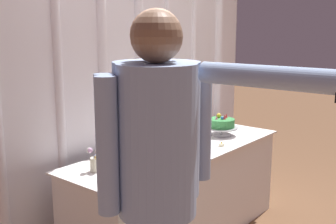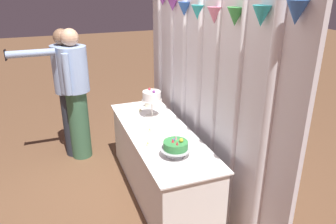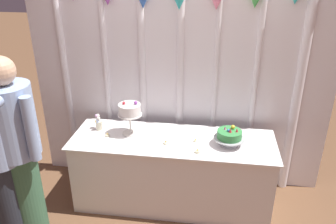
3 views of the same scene
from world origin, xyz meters
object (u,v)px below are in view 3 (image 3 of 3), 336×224
object	(u,v)px
cake_table	(173,171)
guest_man_dark_suit	(18,154)
cake_display_nearright	(229,135)
cake_display_nearleft	(130,111)
tealight_near_right	(195,141)
tealight_far_right	(197,152)
tealight_far_left	(107,135)
flower_vase	(99,123)
tealight_near_left	(166,143)

from	to	relation	value
cake_table	guest_man_dark_suit	size ratio (longest dim) A/B	1.14
cake_table	cake_display_nearright	bearing A→B (deg)	-2.83
cake_display_nearleft	tealight_near_right	bearing A→B (deg)	-5.94
cake_display_nearright	tealight_far_right	world-z (taller)	cake_display_nearright
cake_display_nearright	tealight_far_left	distance (m)	1.17
tealight_far_left	tealight_far_right	xyz separation A→B (m)	(0.89, -0.18, -0.00)
flower_vase	tealight_far_right	bearing A→B (deg)	-16.83
cake_table	flower_vase	bearing A→B (deg)	172.65
tealight_near_left	tealight_near_right	bearing A→B (deg)	16.43
tealight_far_left	guest_man_dark_suit	distance (m)	0.88
flower_vase	tealight_near_left	size ratio (longest dim) A/B	3.32
tealight_far_right	tealight_near_left	bearing A→B (deg)	159.11
tealight_far_left	tealight_near_left	size ratio (longest dim) A/B	0.80
flower_vase	tealight_near_right	world-z (taller)	flower_vase
cake_table	tealight_near_left	size ratio (longest dim) A/B	40.49
cake_display_nearleft	tealight_far_right	world-z (taller)	cake_display_nearleft
tealight_far_right	tealight_near_right	bearing A→B (deg)	99.27
tealight_far_left	tealight_far_right	distance (m)	0.91
tealight_far_left	tealight_near_left	world-z (taller)	tealight_far_left
tealight_near_right	guest_man_dark_suit	bearing A→B (deg)	-151.56
tealight_near_right	tealight_far_right	xyz separation A→B (m)	(0.03, -0.20, 0.00)
cake_display_nearright	tealight_near_right	distance (m)	0.32
cake_table	cake_display_nearright	size ratio (longest dim) A/B	6.81
cake_display_nearleft	tealight_near_left	world-z (taller)	cake_display_nearleft
cake_display_nearleft	tealight_near_left	distance (m)	0.47
tealight_far_left	guest_man_dark_suit	size ratio (longest dim) A/B	0.02
flower_vase	guest_man_dark_suit	world-z (taller)	guest_man_dark_suit
cake_display_nearleft	cake_display_nearright	xyz separation A→B (m)	(0.96, -0.08, -0.15)
tealight_far_right	guest_man_dark_suit	size ratio (longest dim) A/B	0.03
flower_vase	tealight_far_left	distance (m)	0.19
tealight_near_left	cake_table	bearing A→B (deg)	60.15
cake_display_nearleft	tealight_far_right	size ratio (longest dim) A/B	7.33
tealight_near_left	tealight_near_right	world-z (taller)	same
tealight_far_right	guest_man_dark_suit	distance (m)	1.49
tealight_near_left	tealight_far_right	size ratio (longest dim) A/B	1.01
cake_display_nearright	tealight_far_right	distance (m)	0.35
tealight_near_left	guest_man_dark_suit	size ratio (longest dim) A/B	0.03
cake_display_nearleft	cake_display_nearright	size ratio (longest dim) A/B	1.22
tealight_near_right	tealight_far_right	distance (m)	0.20
cake_table	cake_display_nearright	xyz separation A→B (m)	(0.53, -0.03, 0.47)
flower_vase	tealight_near_right	distance (m)	0.99
flower_vase	guest_man_dark_suit	bearing A→B (deg)	-113.32
flower_vase	tealight_near_left	xyz separation A→B (m)	(0.71, -0.19, -0.06)
cake_display_nearleft	tealight_near_left	size ratio (longest dim) A/B	7.26
cake_table	cake_display_nearleft	distance (m)	0.75
tealight_near_right	cake_display_nearleft	bearing A→B (deg)	174.06
cake_table	tealight_near_left	distance (m)	0.39
cake_display_nearleft	tealight_far_left	bearing A→B (deg)	-157.46
tealight_near_right	cake_display_nearright	bearing A→B (deg)	-2.50
cake_display_nearright	guest_man_dark_suit	world-z (taller)	guest_man_dark_suit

